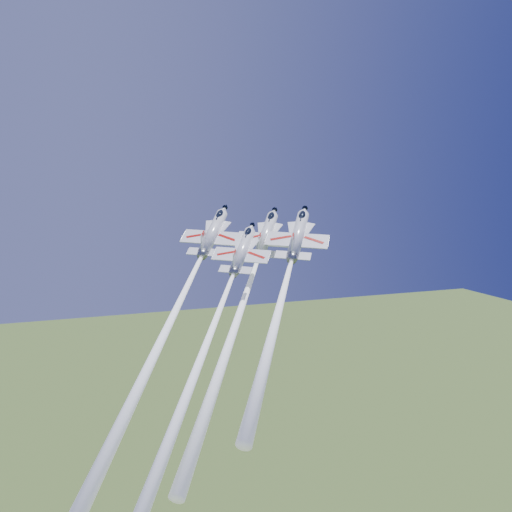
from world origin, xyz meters
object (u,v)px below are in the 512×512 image
object	(u,v)px
jet_lead	(243,304)
jet_left	(178,306)
jet_right	(284,289)
jet_slot	(212,329)

from	to	relation	value
jet_lead	jet_left	distance (m)	10.27
jet_left	jet_right	xyz separation A→B (m)	(15.95, -3.96, 2.32)
jet_left	jet_slot	world-z (taller)	jet_left
jet_lead	jet_right	world-z (taller)	jet_right
jet_left	jet_right	world-z (taller)	jet_left
jet_right	jet_slot	size ratio (longest dim) A/B	0.90
jet_lead	jet_slot	size ratio (longest dim) A/B	1.03
jet_left	jet_slot	xyz separation A→B (m)	(2.99, -8.70, -1.77)
jet_left	jet_slot	size ratio (longest dim) A/B	1.06
jet_left	jet_right	distance (m)	16.60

